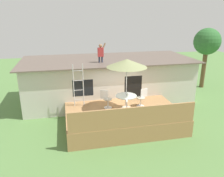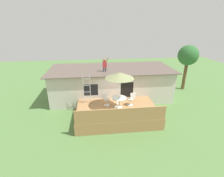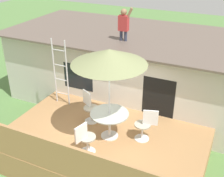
% 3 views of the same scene
% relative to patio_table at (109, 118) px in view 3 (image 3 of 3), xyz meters
% --- Properties ---
extents(ground_plane, '(40.00, 40.00, 0.00)m').
position_rel_patio_table_xyz_m(ground_plane, '(-0.16, 0.01, -1.39)').
color(ground_plane, '#567F42').
extents(house, '(10.50, 4.50, 2.66)m').
position_rel_patio_table_xyz_m(house, '(-0.16, 3.61, -0.05)').
color(house, beige).
rests_on(house, ground).
extents(deck, '(5.56, 3.70, 0.80)m').
position_rel_patio_table_xyz_m(deck, '(-0.16, 0.01, -0.99)').
color(deck, '#A87A4C').
rests_on(deck, ground).
extents(deck_railing, '(5.46, 0.08, 0.90)m').
position_rel_patio_table_xyz_m(deck_railing, '(-0.16, -1.79, -0.14)').
color(deck_railing, '#A87A4C').
rests_on(deck_railing, deck).
extents(patio_table, '(1.04, 1.04, 0.74)m').
position_rel_patio_table_xyz_m(patio_table, '(0.00, 0.00, 0.00)').
color(patio_table, silver).
rests_on(patio_table, deck).
extents(patio_umbrella, '(1.90, 1.90, 2.54)m').
position_rel_patio_table_xyz_m(patio_umbrella, '(0.00, 0.00, 1.76)').
color(patio_umbrella, silver).
rests_on(patio_umbrella, deck).
extents(step_ladder, '(0.52, 0.04, 2.20)m').
position_rel_patio_table_xyz_m(step_ladder, '(-2.21, 1.01, 0.51)').
color(step_ladder, silver).
rests_on(step_ladder, deck).
extents(person_figure, '(0.47, 0.20, 1.11)m').
position_rel_patio_table_xyz_m(person_figure, '(-0.77, 2.69, 1.89)').
color(person_figure, '#33384C').
rests_on(person_figure, house).
extents(patio_chair_left, '(0.58, 0.44, 0.92)m').
position_rel_patio_table_xyz_m(patio_chair_left, '(-0.88, 0.47, -0.13)').
color(patio_chair_left, silver).
rests_on(patio_chair_left, deck).
extents(patio_chair_right, '(0.61, 0.44, 0.92)m').
position_rel_patio_table_xyz_m(patio_chair_right, '(0.92, 0.29, -0.13)').
color(patio_chair_right, silver).
rests_on(patio_chair_right, deck).
extents(patio_chair_near, '(0.44, 0.61, 0.92)m').
position_rel_patio_table_xyz_m(patio_chair_near, '(-0.23, -0.92, -0.13)').
color(patio_chair_near, silver).
rests_on(patio_chair_near, deck).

